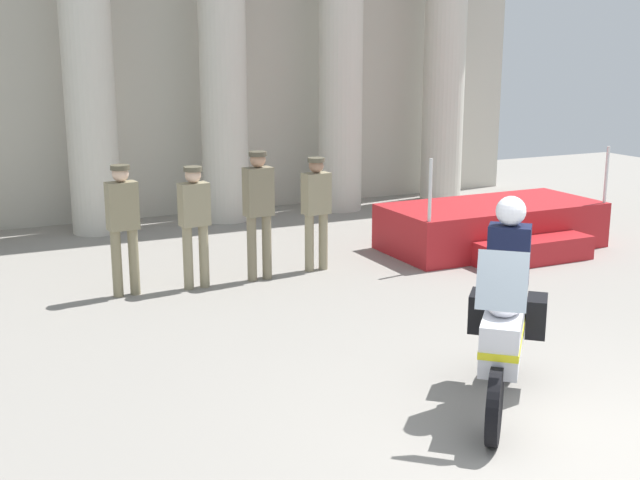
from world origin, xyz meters
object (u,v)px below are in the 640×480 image
at_px(officer_in_row_3, 316,205).
at_px(motorcycle_with_rider, 505,320).
at_px(officer_in_row_1, 195,217).
at_px(officer_in_row_0, 123,219).
at_px(reviewing_stand, 494,227).
at_px(officer_in_row_2, 259,205).

bearing_deg(officer_in_row_3, motorcycle_with_rider, 80.05).
height_order(officer_in_row_1, officer_in_row_3, officer_in_row_1).
bearing_deg(officer_in_row_0, officer_in_row_1, 170.92).
height_order(officer_in_row_1, motorcycle_with_rider, motorcycle_with_rider).
relative_size(officer_in_row_1, officer_in_row_3, 1.00).
height_order(reviewing_stand, officer_in_row_3, officer_in_row_3).
xyz_separation_m(officer_in_row_0, officer_in_row_3, (2.74, 0.06, -0.05)).
xyz_separation_m(officer_in_row_0, motorcycle_with_rider, (2.31, -4.76, -0.21)).
distance_m(officer_in_row_2, motorcycle_with_rider, 4.73).
relative_size(officer_in_row_0, motorcycle_with_rider, 0.89).
xyz_separation_m(reviewing_stand, officer_in_row_2, (-4.01, -0.06, 0.71)).
bearing_deg(motorcycle_with_rider, reviewing_stand, -174.57).
bearing_deg(officer_in_row_1, motorcycle_with_rider, 101.69).
bearing_deg(reviewing_stand, officer_in_row_2, -179.20).
bearing_deg(officer_in_row_1, officer_in_row_2, 175.61).
height_order(officer_in_row_1, officer_in_row_2, officer_in_row_2).
bearing_deg(officer_in_row_0, reviewing_stand, 175.15).
height_order(officer_in_row_0, motorcycle_with_rider, motorcycle_with_rider).
bearing_deg(motorcycle_with_rider, officer_in_row_0, -112.12).
bearing_deg(reviewing_stand, officer_in_row_1, -179.27).
bearing_deg(reviewing_stand, motorcycle_with_rider, -126.60).
bearing_deg(officer_in_row_3, officer_in_row_1, -0.85).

